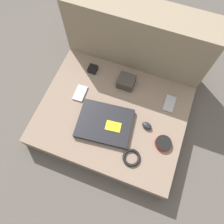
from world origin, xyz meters
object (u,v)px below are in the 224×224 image
Objects in this scene: laptop at (105,123)px; speaker_puck at (163,143)px; phone_black at (80,93)px; charger_brick at (93,69)px; camera_pouch at (126,82)px; computer_mouse at (147,126)px; phone_silver at (169,104)px.

speaker_puck is at bearing -5.64° from laptop.
charger_brick is (0.01, 0.19, 0.01)m from phone_black.
laptop is at bearing -95.27° from camera_pouch.
camera_pouch is 1.88× the size of charger_brick.
computer_mouse is 0.66× the size of camera_pouch.
phone_silver is (-0.03, 0.26, -0.01)m from speaker_puck.
laptop is 3.29× the size of camera_pouch.
speaker_puck is at bearing -29.30° from charger_brick.
computer_mouse is (0.24, 0.07, -0.00)m from laptop.
phone_black is 1.08× the size of camera_pouch.
camera_pouch is at bearing 137.90° from speaker_puck.
camera_pouch is (0.25, 0.17, 0.03)m from phone_black.
speaker_puck is at bearing -42.10° from camera_pouch.
phone_silver is 0.31m from camera_pouch.
charger_brick is (-0.22, 0.33, 0.00)m from laptop.
speaker_puck is 0.66m from charger_brick.
phone_black is at bearing 167.24° from speaker_puck.
charger_brick is at bearing 174.75° from camera_pouch.
charger_brick is (-0.58, 0.32, 0.01)m from speaker_puck.
computer_mouse is 0.32m from camera_pouch.
camera_pouch is at bearing 148.37° from computer_mouse.
laptop is at bearing -140.13° from phone_silver.
speaker_puck is 0.45m from camera_pouch.
phone_silver is 0.57m from phone_black.
phone_black is (-0.56, -0.13, 0.00)m from phone_silver.
computer_mouse is at bearing -114.00° from phone_silver.
speaker_puck is 0.86× the size of phone_black.
charger_brick is (-0.46, 0.26, 0.00)m from computer_mouse.
phone_silver is 2.03× the size of charger_brick.
phone_silver is 1.08× the size of camera_pouch.
computer_mouse is 0.61× the size of phone_silver.
phone_silver is at bearing -7.32° from camera_pouch.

